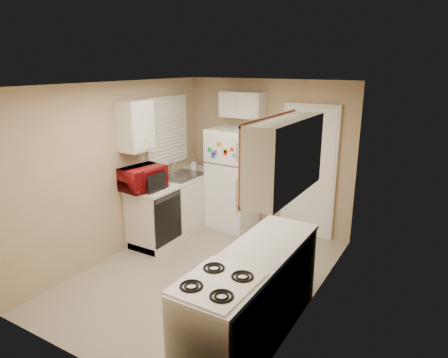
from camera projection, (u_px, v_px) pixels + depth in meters
The scene contains 19 objects.
floor at pixel (205, 273), 5.20m from camera, with size 3.80×3.80×0.00m, color #B9AE9B.
ceiling at pixel (202, 84), 4.53m from camera, with size 3.80×3.80×0.00m, color white.
wall_left at pixel (119, 170), 5.55m from camera, with size 3.80×3.80×0.00m, color tan.
wall_right at pixel (315, 205), 4.18m from camera, with size 3.80×3.80×0.00m, color tan.
wall_back at pixel (268, 155), 6.43m from camera, with size 2.80×2.80×0.00m, color tan.
wall_front at pixel (76, 243), 3.29m from camera, with size 2.80×2.80×0.00m, color tan.
left_counter at pixel (177, 205), 6.35m from camera, with size 0.60×1.80×0.90m, color silver.
dishwasher at pixel (168, 219), 5.71m from camera, with size 0.03×0.58×0.72m, color black.
sink at pixel (182, 178), 6.36m from camera, with size 0.54×0.74×0.16m, color gray.
microwave at pixel (143, 179), 5.63m from camera, with size 0.33×0.60×0.40m, color maroon.
soap_bottle at pixel (194, 164), 6.68m from camera, with size 0.09×0.09×0.19m, color silver.
window_blinds at pixel (168, 131), 6.28m from camera, with size 0.10×0.98×1.08m, color silver.
upper_cabinet_left at pixel (136, 126), 5.49m from camera, with size 0.30×0.45×0.70m, color silver.
refrigerator at pixel (233, 179), 6.47m from camera, with size 0.68×0.66×1.64m, color white.
cabinet_over_fridge at pixel (242, 105), 6.28m from camera, with size 0.70×0.30×0.40m, color silver.
interior_door at pixel (308, 172), 6.11m from camera, with size 0.86×0.06×2.08m, color white.
right_counter at pixel (253, 296), 3.87m from camera, with size 0.60×2.00×0.90m, color silver.
stove at pixel (218, 332), 3.38m from camera, with size 0.58×0.72×0.87m, color white.
upper_cabinet_right at pixel (286, 157), 3.67m from camera, with size 0.30×1.20×0.70m, color silver.
Camera 1 is at (2.58, -3.87, 2.63)m, focal length 32.00 mm.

